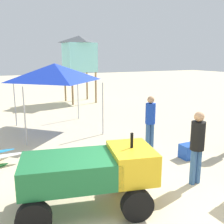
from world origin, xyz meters
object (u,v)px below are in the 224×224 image
object	(u,v)px
lifeguard_tower	(79,54)
lifeguard_near_left	(150,119)
lifeguard_far_right	(197,143)
cooler_box	(190,151)
popup_canopy	(55,72)
utility_cart	(91,172)

from	to	relation	value
lifeguard_tower	lifeguard_near_left	bearing A→B (deg)	-95.99
lifeguard_far_right	cooler_box	size ratio (longest dim) A/B	3.08
popup_canopy	lifeguard_tower	xyz separation A→B (m)	(3.11, 5.86, 0.78)
lifeguard_far_right	lifeguard_tower	xyz separation A→B (m)	(1.38, 11.82, 2.11)
popup_canopy	lifeguard_tower	size ratio (longest dim) A/B	0.68
lifeguard_near_left	popup_canopy	world-z (taller)	popup_canopy
lifeguard_near_left	lifeguard_tower	distance (m)	9.67
utility_cart	lifeguard_near_left	bearing A→B (deg)	37.88
utility_cart	cooler_box	distance (m)	3.80
utility_cart	lifeguard_near_left	xyz separation A→B (m)	(2.97, 2.31, 0.21)
utility_cart	popup_canopy	size ratio (longest dim) A/B	0.96
utility_cart	lifeguard_far_right	world-z (taller)	lifeguard_far_right
lifeguard_near_left	popup_canopy	xyz separation A→B (m)	(-2.12, 3.52, 1.34)
utility_cart	lifeguard_tower	size ratio (longest dim) A/B	0.65
popup_canopy	cooler_box	world-z (taller)	popup_canopy
lifeguard_near_left	cooler_box	size ratio (longest dim) A/B	3.06
lifeguard_tower	cooler_box	bearing A→B (deg)	-92.02
utility_cart	popup_canopy	distance (m)	6.10
lifeguard_near_left	popup_canopy	bearing A→B (deg)	121.05
lifeguard_tower	popup_canopy	bearing A→B (deg)	-117.92
popup_canopy	cooler_box	size ratio (longest dim) A/B	5.12
utility_cart	lifeguard_far_right	xyz separation A→B (m)	(2.57, -0.12, 0.21)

